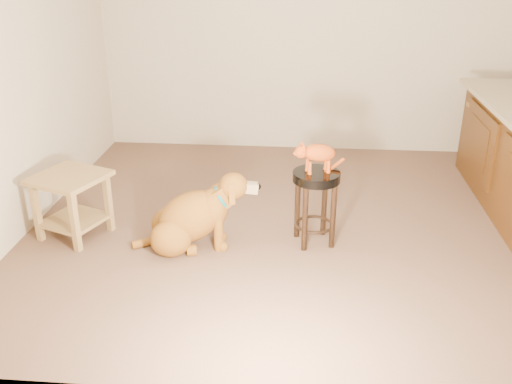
# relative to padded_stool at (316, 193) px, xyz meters

# --- Properties ---
(floor) EXTENTS (4.50, 4.00, 0.01)m
(floor) POSITION_rel_padded_stool_xyz_m (-0.12, 0.27, -0.43)
(floor) COLOR brown
(floor) RESTS_ON ground
(room_shell) EXTENTS (4.54, 4.04, 2.62)m
(room_shell) POSITION_rel_padded_stool_xyz_m (-0.12, 0.27, 1.25)
(room_shell) COLOR beige
(room_shell) RESTS_ON ground
(padded_stool) EXTENTS (0.38, 0.38, 0.60)m
(padded_stool) POSITION_rel_padded_stool_xyz_m (0.00, 0.00, 0.00)
(padded_stool) COLOR black
(padded_stool) RESTS_ON ground
(wood_stool) EXTENTS (0.42, 0.42, 0.73)m
(wood_stool) POSITION_rel_padded_stool_xyz_m (1.73, 1.56, -0.05)
(wood_stool) COLOR brown
(wood_stool) RESTS_ON ground
(side_table) EXTENTS (0.66, 0.66, 0.53)m
(side_table) POSITION_rel_padded_stool_xyz_m (-1.94, -0.05, -0.08)
(side_table) COLOR olive
(side_table) RESTS_ON ground
(golden_retriever) EXTENTS (1.01, 0.55, 0.65)m
(golden_retriever) POSITION_rel_padded_stool_xyz_m (-0.95, -0.15, -0.18)
(golden_retriever) COLOR brown
(golden_retriever) RESTS_ON ground
(tabby_kitten) EXTENTS (0.41, 0.25, 0.28)m
(tabby_kitten) POSITION_rel_padded_stool_xyz_m (-0.01, -0.00, 0.32)
(tabby_kitten) COLOR #A03D10
(tabby_kitten) RESTS_ON padded_stool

